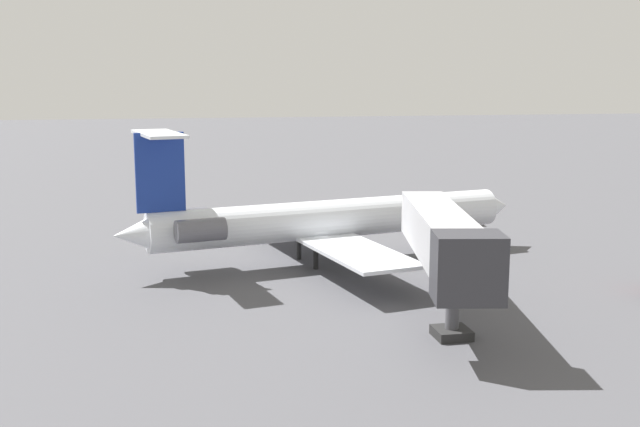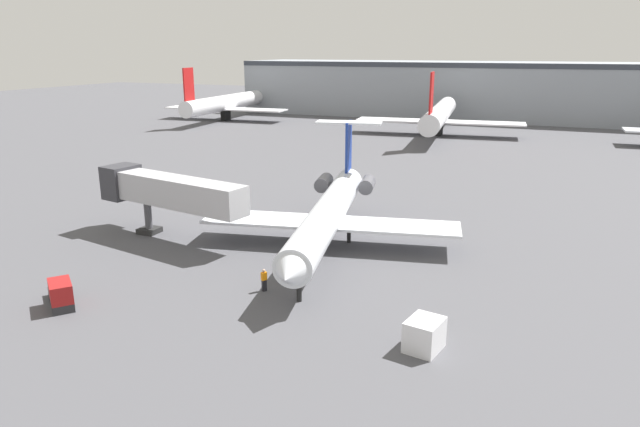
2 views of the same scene
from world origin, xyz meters
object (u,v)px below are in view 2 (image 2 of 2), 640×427
Objects in this scene: jet_bridge at (164,190)px; parked_airliner_west_mid at (439,115)px; baggage_tug_lead at (61,295)px; ground_crew_marshaller at (264,280)px; regional_jet at (330,211)px; cargo_container_uld at (424,335)px; parked_airliner_west_end at (225,103)px.

parked_airliner_west_mid is at bearing 82.42° from jet_bridge.
parked_airliner_west_mid is (7.41, 90.91, 3.38)m from baggage_tug_lead.
ground_crew_marshaller is 0.42× the size of baggage_tug_lead.
regional_jet is at bearing 57.17° from baggage_tug_lead.
parked_airliner_west_mid reaches higher than regional_jet.
baggage_tug_lead is at bearing -80.03° from jet_bridge.
baggage_tug_lead is (-11.63, -7.65, -0.02)m from ground_crew_marshaller.
ground_crew_marshaller is 0.04× the size of parked_airliner_west_mid.
cargo_container_uld is at bearing -51.67° from regional_jet.
baggage_tug_lead is 0.11× the size of parked_airliner_west_end.
cargo_container_uld is at bearing -17.27° from ground_crew_marshaller.
jet_bridge is 15.84m from baggage_tug_lead.
jet_bridge is 0.41× the size of parked_airliner_west_mid.
parked_airliner_west_mid is (10.07, 75.73, -0.30)m from jet_bridge.
ground_crew_marshaller is 83.44m from parked_airliner_west_mid.
regional_jet is 11.58m from ground_crew_marshaller.
regional_jet is 72.11m from parked_airliner_west_mid.
jet_bridge is 16.57m from ground_crew_marshaller.
parked_airliner_west_end is at bearing 123.16° from ground_crew_marshaller.
parked_airliner_west_mid is at bearing -6.00° from parked_airliner_west_end.
baggage_tug_lead reaches higher than cargo_container_uld.
jet_bridge reaches higher than ground_crew_marshaller.
cargo_container_uld is at bearing -23.03° from jet_bridge.
ground_crew_marshaller is at bearing -93.07° from regional_jet.
baggage_tug_lead is at bearing -171.32° from cargo_container_uld.
parked_airliner_west_mid reaches higher than cargo_container_uld.
baggage_tug_lead is 107.22m from parked_airliner_west_end.
regional_jet is 1.85× the size of jet_bridge.
regional_jet is 19.59m from cargo_container_uld.
parked_airliner_west_mid is (-4.23, 83.26, 3.36)m from ground_crew_marshaller.
baggage_tug_lead is 91.27m from parked_airliner_west_mid.
regional_jet reaches higher than cargo_container_uld.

